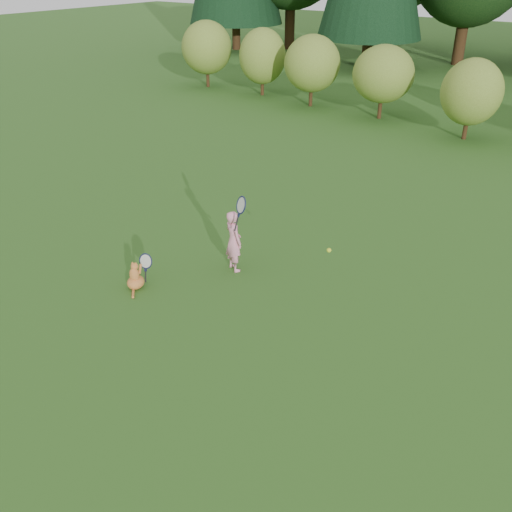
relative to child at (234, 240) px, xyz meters
The scene contains 5 objects.
ground 1.48m from the child, 64.05° to the right, with size 100.00×100.00×0.00m, color #284C15.
shrub_row 11.83m from the child, 87.15° to the left, with size 28.00×3.00×2.80m, color olive, non-canonical shape.
child is the anchor object (origin of this frame).
cat 1.87m from the child, 124.03° to the right, with size 0.48×0.73×0.68m.
tennis_ball 2.21m from the child, ahead, with size 0.07×0.07×0.07m.
Camera 1 is at (5.16, -6.18, 5.25)m, focal length 40.00 mm.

